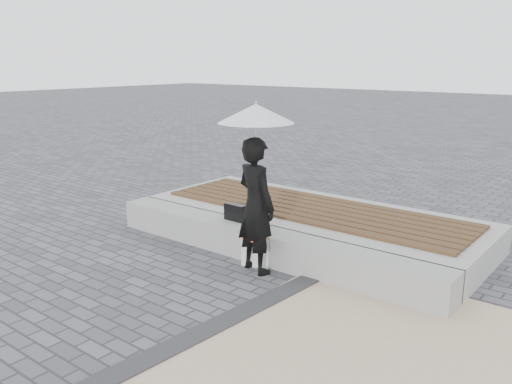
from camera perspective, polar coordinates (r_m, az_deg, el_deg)
ground at (r=5.93m, az=-8.93°, el=-11.46°), size 80.00×80.00×0.00m
edging_band at (r=5.13m, az=-7.23°, el=-15.47°), size 0.61×5.20×0.04m
seating_ledge at (r=6.94m, az=0.75°, el=-5.62°), size 5.00×0.45×0.40m
timber_platform at (r=7.88m, az=6.08°, el=-3.29°), size 5.00×2.00×0.40m
timber_decking at (r=7.82m, az=6.12°, el=-1.75°), size 4.60×1.40×0.04m
woman at (r=6.37m, az=0.00°, el=-1.47°), size 0.69×0.55×1.66m
parasol at (r=6.17m, az=0.00°, el=8.44°), size 0.89×0.89×1.14m
handbag at (r=7.23m, az=-2.22°, el=-2.20°), size 0.33×0.13×0.23m
canvas_tote at (r=6.71m, az=0.06°, el=-6.43°), size 0.38×0.26×0.37m
magazine at (r=6.61m, az=-0.21°, el=-4.99°), size 0.35×0.27×0.01m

